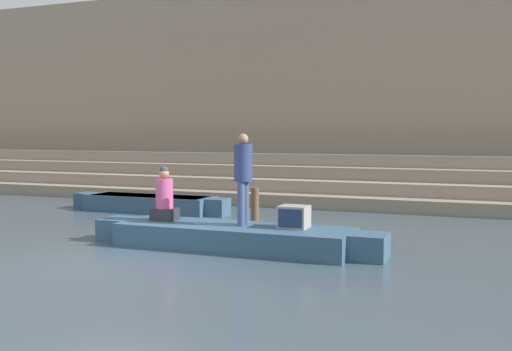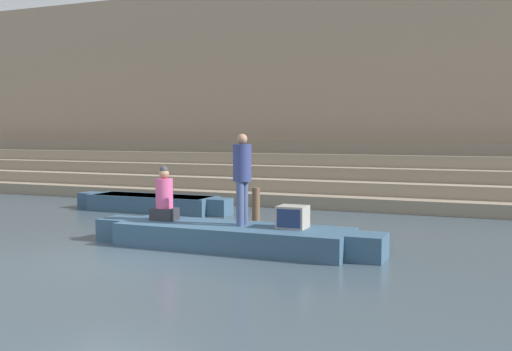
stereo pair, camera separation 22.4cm
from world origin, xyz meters
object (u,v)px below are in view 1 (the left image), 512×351
rowboat_main (233,236)px  person_rowing (164,199)px  mooring_post (255,208)px  moored_boat_shore (149,203)px  person_standing (243,173)px  tv_set (294,217)px

rowboat_main → person_rowing: 1.74m
person_rowing → mooring_post: size_ratio=1.14×
rowboat_main → moored_boat_shore: size_ratio=1.23×
person_standing → mooring_post: size_ratio=1.82×
person_rowing → moored_boat_shore: bearing=120.3°
person_rowing → mooring_post: 2.60m
mooring_post → tv_set: bearing=-53.1°
moored_boat_shore → mooring_post: size_ratio=4.95×
tv_set → mooring_post: mooring_post is taller
person_standing → tv_set: size_ratio=3.31×
person_standing → mooring_post: (-0.68, 2.33, -1.01)m
rowboat_main → tv_set: (1.20, 0.13, 0.43)m
tv_set → person_rowing: bearing=175.3°
person_rowing → rowboat_main: bearing=-8.3°
person_rowing → moored_boat_shore: (-2.87, 4.04, -0.67)m
person_standing → person_rowing: (-1.78, 0.02, -0.58)m
rowboat_main → mooring_post: 2.47m
person_standing → tv_set: bearing=10.8°
person_standing → person_rowing: person_standing is taller
rowboat_main → person_standing: (0.18, 0.07, 1.25)m
person_standing → moored_boat_shore: 6.30m
tv_set → moored_boat_shore: bearing=139.3°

